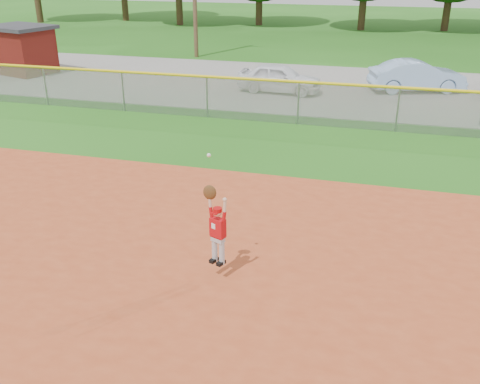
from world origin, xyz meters
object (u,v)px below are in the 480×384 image
(utility_shed, at_px, (22,49))
(car_blue, at_px, (417,76))
(ballplayer, at_px, (217,226))
(car_white_a, at_px, (280,78))

(utility_shed, bearing_deg, car_blue, 3.03)
(utility_shed, bearing_deg, ballplayer, -45.68)
(ballplayer, bearing_deg, utility_shed, 134.32)
(car_white_a, distance_m, car_blue, 5.94)
(car_white_a, distance_m, ballplayer, 14.71)
(car_blue, bearing_deg, car_white_a, 89.19)
(car_blue, bearing_deg, ballplayer, 149.00)
(car_blue, bearing_deg, utility_shed, 75.55)
(car_white_a, relative_size, ballplayer, 1.71)
(car_blue, relative_size, utility_shed, 1.10)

